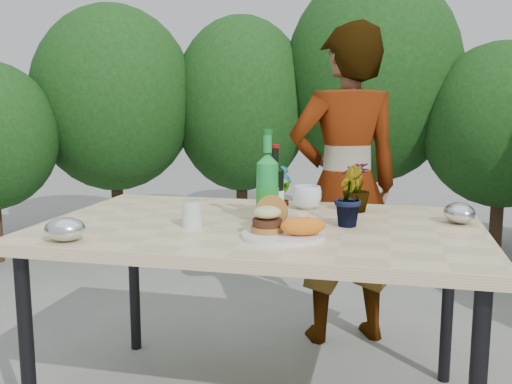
% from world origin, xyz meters
% --- Properties ---
extents(patio_table, '(1.60, 1.00, 0.75)m').
position_xyz_m(patio_table, '(0.00, 0.00, 0.69)').
color(patio_table, beige).
rests_on(patio_table, ground).
extents(shrub_hedge, '(6.97, 5.10, 2.29)m').
position_xyz_m(shrub_hedge, '(0.36, 1.70, 1.19)').
color(shrub_hedge, '#382316').
rests_on(shrub_hedge, ground).
extents(dinner_plate, '(0.28, 0.28, 0.01)m').
position_xyz_m(dinner_plate, '(0.12, -0.20, 0.76)').
color(dinner_plate, white).
rests_on(dinner_plate, patio_table).
extents(burger_stack, '(0.11, 0.16, 0.11)m').
position_xyz_m(burger_stack, '(0.07, -0.18, 0.81)').
color(burger_stack, '#B7722D').
rests_on(burger_stack, dinner_plate).
extents(sweet_potato, '(0.17, 0.12, 0.06)m').
position_xyz_m(sweet_potato, '(0.19, -0.22, 0.80)').
color(sweet_potato, orange).
rests_on(sweet_potato, dinner_plate).
extents(grilled_veg, '(0.08, 0.05, 0.03)m').
position_xyz_m(grilled_veg, '(0.14, -0.10, 0.78)').
color(grilled_veg, olive).
rests_on(grilled_veg, dinner_plate).
extents(wine_bottle, '(0.07, 0.07, 0.29)m').
position_xyz_m(wine_bottle, '(0.04, 0.09, 0.86)').
color(wine_bottle, black).
rests_on(wine_bottle, patio_table).
extents(sparkling_water, '(0.08, 0.08, 0.35)m').
position_xyz_m(sparkling_water, '(0.02, 0.01, 0.88)').
color(sparkling_water, '#198B37').
rests_on(sparkling_water, patio_table).
extents(plastic_cup, '(0.07, 0.07, 0.09)m').
position_xyz_m(plastic_cup, '(-0.23, -0.11, 0.80)').
color(plastic_cup, silver).
rests_on(plastic_cup, patio_table).
extents(seedling_left, '(0.13, 0.14, 0.23)m').
position_xyz_m(seedling_left, '(0.04, 0.14, 0.86)').
color(seedling_left, '#27591E').
rests_on(seedling_left, patio_table).
extents(seedling_mid, '(0.11, 0.13, 0.22)m').
position_xyz_m(seedling_mid, '(0.31, 0.03, 0.86)').
color(seedling_mid, '#2D5A1F').
rests_on(seedling_mid, patio_table).
extents(seedling_right, '(0.16, 0.16, 0.20)m').
position_xyz_m(seedling_right, '(0.33, 0.31, 0.85)').
color(seedling_right, '#246121').
rests_on(seedling_right, patio_table).
extents(blue_bowl, '(0.15, 0.15, 0.10)m').
position_xyz_m(blue_bowl, '(0.12, 0.33, 0.80)').
color(blue_bowl, white).
rests_on(blue_bowl, patio_table).
extents(foil_packet_left, '(0.15, 0.13, 0.08)m').
position_xyz_m(foil_packet_left, '(-0.56, -0.41, 0.79)').
color(foil_packet_left, silver).
rests_on(foil_packet_left, patio_table).
extents(foil_packet_right, '(0.15, 0.16, 0.08)m').
position_xyz_m(foil_packet_right, '(0.72, 0.17, 0.79)').
color(foil_packet_right, silver).
rests_on(foil_packet_right, patio_table).
extents(person, '(0.68, 0.58, 1.57)m').
position_xyz_m(person, '(0.25, 0.78, 0.78)').
color(person, '#905E48').
rests_on(person, ground).
extents(terracotta_pot, '(0.17, 0.17, 0.14)m').
position_xyz_m(terracotta_pot, '(-1.57, 2.03, 0.07)').
color(terracotta_pot, '#B5432E').
rests_on(terracotta_pot, ground).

